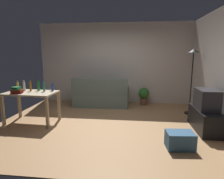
% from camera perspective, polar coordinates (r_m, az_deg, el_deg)
% --- Properties ---
extents(ground_plane, '(5.20, 4.40, 0.02)m').
position_cam_1_polar(ground_plane, '(4.80, -1.92, -10.02)').
color(ground_plane, tan).
extents(wall_rear, '(5.20, 0.10, 2.70)m').
position_cam_1_polar(wall_rear, '(6.69, 0.87, 7.71)').
color(wall_rear, silver).
rests_on(wall_rear, ground_plane).
extents(wall_right, '(0.10, 4.40, 2.70)m').
position_cam_1_polar(wall_right, '(4.85, 30.11, 5.29)').
color(wall_right, beige).
rests_on(wall_right, ground_plane).
extents(couch, '(1.74, 0.84, 0.92)m').
position_cam_1_polar(couch, '(6.28, -3.25, -2.09)').
color(couch, slate).
rests_on(couch, ground_plane).
extents(tv_stand, '(0.44, 1.10, 0.48)m').
position_cam_1_polar(tv_stand, '(4.78, 25.77, -8.02)').
color(tv_stand, black).
rests_on(tv_stand, ground_plane).
extents(tv, '(0.41, 0.60, 0.44)m').
position_cam_1_polar(tv, '(4.66, 26.26, -2.64)').
color(tv, '#2D2D33').
rests_on(tv, tv_stand).
extents(torchiere_lamp, '(0.32, 0.32, 1.81)m').
position_cam_1_polar(torchiere_lamp, '(5.73, 22.78, 7.09)').
color(torchiere_lamp, black).
rests_on(torchiere_lamp, ground_plane).
extents(desk, '(1.23, 0.75, 0.76)m').
position_cam_1_polar(desk, '(5.09, -22.77, -1.93)').
color(desk, '#C6B28E').
rests_on(desk, ground_plane).
extents(potted_plant, '(0.36, 0.36, 0.57)m').
position_cam_1_polar(potted_plant, '(6.49, 9.38, -1.59)').
color(potted_plant, brown).
rests_on(potted_plant, ground_plane).
extents(storage_box, '(0.51, 0.38, 0.30)m').
position_cam_1_polar(storage_box, '(3.77, 19.44, -13.93)').
color(storage_box, '#386084').
rests_on(storage_box, ground_plane).
extents(bottle_squat, '(0.06, 0.06, 0.25)m').
position_cam_1_polar(bottle_squat, '(5.40, -26.09, 0.87)').
color(bottle_squat, '#BCB24C').
rests_on(bottle_squat, desk).
extents(bottle_clear, '(0.06, 0.06, 0.26)m').
position_cam_1_polar(bottle_clear, '(5.32, -24.54, 0.94)').
color(bottle_clear, silver).
rests_on(bottle_clear, desk).
extents(bottle_amber, '(0.05, 0.05, 0.26)m').
position_cam_1_polar(bottle_amber, '(5.21, -22.96, 0.87)').
color(bottle_amber, '#9E6019').
rests_on(bottle_amber, desk).
extents(bottle_green, '(0.06, 0.06, 0.27)m').
position_cam_1_polar(bottle_green, '(5.20, -20.91, 1.00)').
color(bottle_green, '#1E722D').
rests_on(bottle_green, desk).
extents(bottle_tall, '(0.05, 0.05, 0.27)m').
position_cam_1_polar(bottle_tall, '(5.02, -19.47, 0.78)').
color(bottle_tall, teal).
rests_on(bottle_tall, desk).
extents(bottle_blue, '(0.06, 0.06, 0.21)m').
position_cam_1_polar(bottle_blue, '(5.03, -17.21, 0.63)').
color(bottle_blue, '#2347A3').
rests_on(bottle_blue, desk).
extents(book_stack, '(0.29, 0.23, 0.15)m').
position_cam_1_polar(book_stack, '(5.04, -26.37, -0.22)').
color(book_stack, maroon).
rests_on(book_stack, desk).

